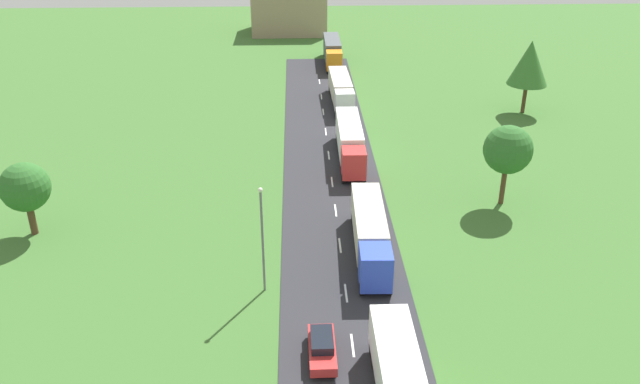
# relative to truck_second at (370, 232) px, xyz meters

# --- Properties ---
(road) EXTENTS (10.00, 140.00, 0.06)m
(road) POSITION_rel_truck_second_xyz_m (-2.39, -8.77, -2.05)
(road) COLOR #2B2B30
(road) RESTS_ON ground
(lane_marking_centre) EXTENTS (0.16, 122.59, 0.01)m
(lane_marking_centre) POSITION_rel_truck_second_xyz_m (-2.39, -12.27, -2.02)
(lane_marking_centre) COLOR white
(lane_marking_centre) RESTS_ON road
(truck_second) EXTENTS (2.85, 13.07, 3.46)m
(truck_second) POSITION_rel_truck_second_xyz_m (0.00, 0.00, 0.00)
(truck_second) COLOR blue
(truck_second) RESTS_ON road
(truck_third) EXTENTS (2.61, 13.41, 3.75)m
(truck_third) POSITION_rel_truck_second_xyz_m (-0.11, 19.82, 0.11)
(truck_third) COLOR red
(truck_third) RESTS_ON road
(truck_fourth) EXTENTS (2.77, 12.62, 3.45)m
(truck_fourth) POSITION_rel_truck_second_xyz_m (0.14, 38.45, -0.01)
(truck_fourth) COLOR white
(truck_fourth) RESTS_ON road
(truck_fifth) EXTENTS (2.53, 12.51, 3.71)m
(truck_fifth) POSITION_rel_truck_second_xyz_m (0.09, 58.44, 0.08)
(truck_fifth) COLOR orange
(truck_fifth) RESTS_ON road
(car_second) EXTENTS (1.80, 4.56, 1.59)m
(car_second) POSITION_rel_truck_second_xyz_m (-4.51, -12.79, -1.20)
(car_second) COLOR red
(car_second) RESTS_ON road
(lamppost_second) EXTENTS (0.36, 0.36, 8.77)m
(lamppost_second) POSITION_rel_truck_second_xyz_m (-8.59, -4.90, 2.78)
(lamppost_second) COLOR slate
(lamppost_second) RESTS_ON ground
(tree_birch) EXTENTS (4.28, 4.28, 6.71)m
(tree_birch) POSITION_rel_truck_second_xyz_m (-29.27, 4.55, 2.44)
(tree_birch) COLOR #513823
(tree_birch) RESTS_ON ground
(tree_maple) EXTENTS (5.12, 5.12, 9.45)m
(tree_maple) POSITION_rel_truck_second_xyz_m (23.80, 34.15, 4.52)
(tree_maple) COLOR #513823
(tree_maple) RESTS_ON ground
(tree_elm) EXTENTS (4.58, 4.58, 7.89)m
(tree_elm) POSITION_rel_truck_second_xyz_m (13.63, 8.70, 3.48)
(tree_elm) COLOR #513823
(tree_elm) RESTS_ON ground
(distant_building) EXTENTS (14.03, 11.04, 7.28)m
(distant_building) POSITION_rel_truck_second_xyz_m (-6.94, 81.40, 1.55)
(distant_building) COLOR #9E846B
(distant_building) RESTS_ON ground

